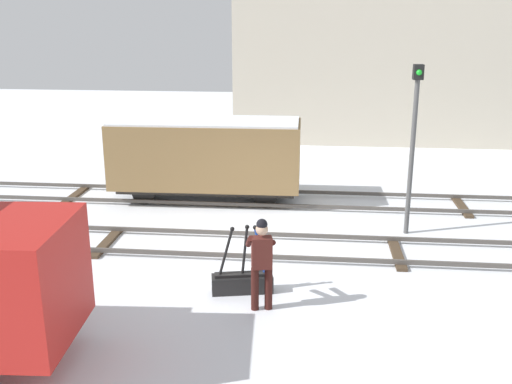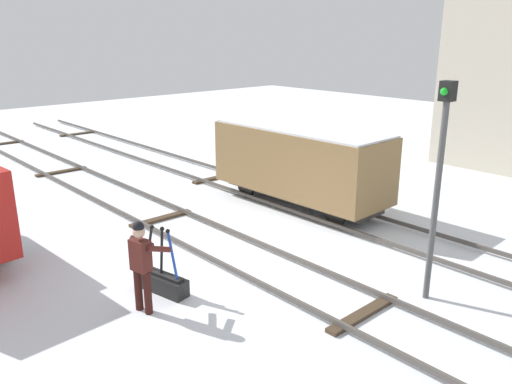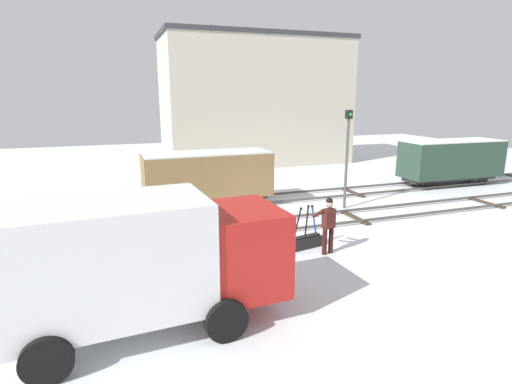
{
  "view_description": "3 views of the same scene",
  "coord_description": "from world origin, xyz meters",
  "px_view_note": "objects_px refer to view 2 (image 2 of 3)",
  "views": [
    {
      "loc": [
        1.51,
        -13.16,
        5.43
      ],
      "look_at": [
        -0.01,
        1.91,
        0.87
      ],
      "focal_mm": 41.42,
      "sensor_mm": 36.0,
      "label": 1
    },
    {
      "loc": [
        8.49,
        -7.26,
        5.1
      ],
      "look_at": [
        -0.73,
        1.13,
        1.24
      ],
      "focal_mm": 36.01,
      "sensor_mm": 36.0,
      "label": 2
    },
    {
      "loc": [
        -5.61,
        -13.68,
        4.92
      ],
      "look_at": [
        -0.75,
        0.05,
        1.44
      ],
      "focal_mm": 28.62,
      "sensor_mm": 36.0,
      "label": 3
    }
  ],
  "objects_px": {
    "freight_car_near_switch": "(300,162)",
    "rail_worker": "(142,261)",
    "signal_post": "(439,173)",
    "switch_lever_frame": "(162,280)"
  },
  "relations": [
    {
      "from": "signal_post",
      "to": "switch_lever_frame",
      "type": "bearing_deg",
      "value": -135.13
    },
    {
      "from": "switch_lever_frame",
      "to": "signal_post",
      "type": "distance_m",
      "value": 5.86
    },
    {
      "from": "freight_car_near_switch",
      "to": "rail_worker",
      "type": "bearing_deg",
      "value": -72.32
    },
    {
      "from": "freight_car_near_switch",
      "to": "switch_lever_frame",
      "type": "bearing_deg",
      "value": -74.26
    },
    {
      "from": "switch_lever_frame",
      "to": "freight_car_near_switch",
      "type": "bearing_deg",
      "value": 95.23
    },
    {
      "from": "switch_lever_frame",
      "to": "freight_car_near_switch",
      "type": "distance_m",
      "value": 6.46
    },
    {
      "from": "rail_worker",
      "to": "signal_post",
      "type": "distance_m",
      "value": 5.79
    },
    {
      "from": "signal_post",
      "to": "freight_car_near_switch",
      "type": "relative_size",
      "value": 0.76
    },
    {
      "from": "freight_car_near_switch",
      "to": "signal_post",
      "type": "bearing_deg",
      "value": -23.18
    },
    {
      "from": "switch_lever_frame",
      "to": "freight_car_near_switch",
      "type": "height_order",
      "value": "freight_car_near_switch"
    }
  ]
}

